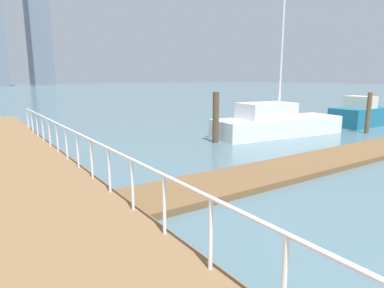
% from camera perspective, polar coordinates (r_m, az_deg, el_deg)
% --- Properties ---
extents(ground_plane, '(300.00, 300.00, 0.00)m').
position_cam_1_polar(ground_plane, '(17.13, -13.96, 0.77)').
color(ground_plane, slate).
extents(floating_dock, '(14.38, 2.00, 0.18)m').
position_cam_1_polar(floating_dock, '(12.11, 18.77, -3.37)').
color(floating_dock, brown).
rests_on(floating_dock, ground_plane).
extents(boardwalk_railing, '(0.06, 28.40, 1.08)m').
position_cam_1_polar(boardwalk_railing, '(5.65, -4.79, -7.63)').
color(boardwalk_railing, white).
rests_on(boardwalk_railing, boardwalk).
extents(dock_piling_0, '(0.32, 0.32, 1.56)m').
position_cam_1_polar(dock_piling_0, '(24.40, 24.67, 5.00)').
color(dock_piling_0, '#473826').
rests_on(dock_piling_0, ground_plane).
extents(dock_piling_1, '(0.29, 0.29, 2.37)m').
position_cam_1_polar(dock_piling_1, '(15.68, 4.07, 4.52)').
color(dock_piling_1, brown).
rests_on(dock_piling_1, ground_plane).
extents(dock_piling_2, '(0.24, 0.24, 2.22)m').
position_cam_1_polar(dock_piling_2, '(20.75, 27.83, 4.70)').
color(dock_piling_2, brown).
rests_on(dock_piling_2, ground_plane).
extents(moored_boat_0, '(7.45, 2.98, 8.39)m').
position_cam_1_polar(moored_boat_0, '(18.20, 14.04, 3.53)').
color(moored_boat_0, white).
rests_on(moored_boat_0, ground_plane).
extents(moored_boat_1, '(4.29, 2.01, 1.87)m').
position_cam_1_polar(moored_boat_1, '(23.84, 26.82, 4.49)').
color(moored_boat_1, '#1E6B8C').
rests_on(moored_boat_1, ground_plane).
extents(skyline_tower_4, '(7.63, 10.82, 45.48)m').
position_cam_1_polar(skyline_tower_4, '(147.82, -24.78, 18.00)').
color(skyline_tower_4, slate).
rests_on(skyline_tower_4, ground_plane).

